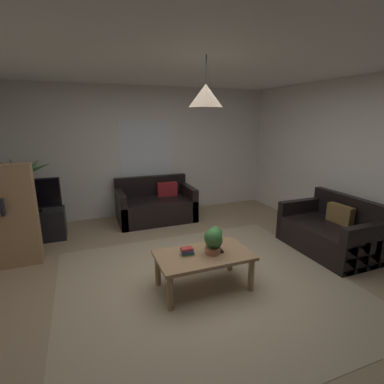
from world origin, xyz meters
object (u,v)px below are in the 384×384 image
at_px(book_on_table_1, 187,251).
at_px(remote_on_table_0, 219,250).
at_px(book_on_table_2, 187,249).
at_px(potted_palm_corner, 26,198).
at_px(couch_under_window, 156,206).
at_px(tv, 31,195).
at_px(tv_stand, 36,226).
at_px(pendant_lamp, 206,96).
at_px(coffee_table, 204,259).
at_px(potted_plant_on_table, 214,239).
at_px(couch_right_side, 330,233).
at_px(book_on_table_0, 188,253).
at_px(bookshelf_corner, 7,216).

relative_size(book_on_table_1, remote_on_table_0, 0.83).
height_order(book_on_table_2, potted_palm_corner, potted_palm_corner).
bearing_deg(couch_under_window, book_on_table_2, -95.81).
distance_m(couch_under_window, tv, 2.16).
height_order(remote_on_table_0, tv_stand, tv_stand).
height_order(book_on_table_2, pendant_lamp, pendant_lamp).
distance_m(coffee_table, tv_stand, 3.04).
distance_m(tv_stand, tv, 0.53).
height_order(remote_on_table_0, tv, tv).
relative_size(tv_stand, potted_palm_corner, 0.65).
bearing_deg(potted_plant_on_table, pendant_lamp, 168.65).
bearing_deg(pendant_lamp, couch_right_side, 6.01).
bearing_deg(book_on_table_0, tv_stand, 130.02).
bearing_deg(couch_right_side, remote_on_table_0, -83.78).
relative_size(couch_right_side, bookshelf_corner, 0.97).
xyz_separation_m(potted_plant_on_table, tv_stand, (-2.13, 2.29, -0.37)).
bearing_deg(pendant_lamp, tv_stand, 131.70).
xyz_separation_m(book_on_table_1, potted_plant_on_table, (0.30, -0.08, 0.14)).
relative_size(remote_on_table_0, potted_palm_corner, 0.12).
height_order(potted_palm_corner, bookshelf_corner, bookshelf_corner).
bearing_deg(couch_under_window, pendant_lamp, -91.39).
bearing_deg(book_on_table_0, potted_palm_corner, 127.51).
bearing_deg(tv_stand, pendant_lamp, -48.30).
height_order(remote_on_table_0, bookshelf_corner, bookshelf_corner).
bearing_deg(potted_plant_on_table, book_on_table_2, 165.88).
bearing_deg(book_on_table_2, potted_plant_on_table, -14.12).
bearing_deg(couch_under_window, bookshelf_corner, -154.30).
bearing_deg(potted_palm_corner, pendant_lamp, -50.89).
height_order(book_on_table_0, book_on_table_2, book_on_table_2).
relative_size(couch_under_window, bookshelf_corner, 1.04).
bearing_deg(bookshelf_corner, remote_on_table_0, -30.45).
bearing_deg(book_on_table_1, tv_stand, 129.62).
distance_m(book_on_table_2, bookshelf_corner, 2.45).
xyz_separation_m(couch_under_window, pendant_lamp, (-0.06, -2.53, 1.91)).
bearing_deg(book_on_table_0, book_on_table_1, -129.87).
distance_m(book_on_table_0, book_on_table_1, 0.04).
xyz_separation_m(coffee_table, tv_stand, (-2.02, 2.27, -0.12)).
bearing_deg(couch_right_side, tv, -115.62).
height_order(couch_under_window, tv, tv).
height_order(potted_plant_on_table, bookshelf_corner, bookshelf_corner).
relative_size(book_on_table_0, tv, 0.16).
xyz_separation_m(tv, potted_palm_corner, (-0.16, 0.44, -0.15)).
relative_size(book_on_table_0, tv_stand, 0.16).
bearing_deg(book_on_table_1, potted_plant_on_table, -14.25).
xyz_separation_m(book_on_table_0, tv_stand, (-1.85, 2.20, -0.20)).
bearing_deg(book_on_table_0, pendant_lamp, -21.58).
bearing_deg(couch_under_window, potted_plant_on_table, -88.89).
bearing_deg(book_on_table_0, couch_right_side, 3.90).
bearing_deg(pendant_lamp, bookshelf_corner, 147.00).
relative_size(potted_palm_corner, pendant_lamp, 2.76).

